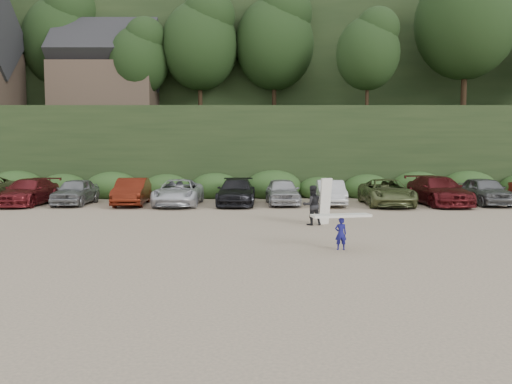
{
  "coord_description": "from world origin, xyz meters",
  "views": [
    {
      "loc": [
        0.15,
        -17.67,
        2.96
      ],
      "look_at": [
        0.17,
        3.0,
        1.3
      ],
      "focal_mm": 35.0,
      "sensor_mm": 36.0,
      "label": 1
    }
  ],
  "objects": [
    {
      "name": "parked_cars",
      "position": [
        -2.67,
        10.02,
        0.76
      ],
      "size": [
        39.88,
        6.16,
        1.65
      ],
      "color": "silver",
      "rests_on": "ground"
    },
    {
      "name": "ground",
      "position": [
        0.0,
        0.0,
        0.0
      ],
      "size": [
        120.0,
        120.0,
        0.0
      ],
      "primitive_type": "plane",
      "color": "tan",
      "rests_on": "ground"
    },
    {
      "name": "hillside_backdrop",
      "position": [
        -0.26,
        35.93,
        11.22
      ],
      "size": [
        90.0,
        41.5,
        28.0
      ],
      "color": "black",
      "rests_on": "ground"
    },
    {
      "name": "adult_surfer",
      "position": [
        2.49,
        2.44,
        0.82
      ],
      "size": [
        1.3,
        0.77,
        1.9
      ],
      "color": "black",
      "rests_on": "ground"
    },
    {
      "name": "child_surfer",
      "position": [
        2.73,
        -2.74,
        0.74
      ],
      "size": [
        1.87,
        0.86,
        1.08
      ],
      "color": "navy",
      "rests_on": "ground"
    }
  ]
}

